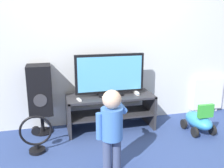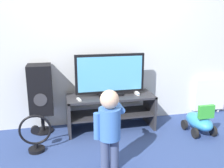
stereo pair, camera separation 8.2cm
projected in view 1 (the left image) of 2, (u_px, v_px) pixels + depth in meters
The scene contains 12 objects.
ground_plane at pixel (115, 135), 3.56m from camera, with size 16.00×16.00×0.00m, color navy.
wall_back at pixel (105, 40), 3.78m from camera, with size 10.00×0.06×2.60m.
tv_stand at pixel (110, 107), 3.71m from camera, with size 1.28×0.50×0.52m.
television at pixel (110, 75), 3.61m from camera, with size 1.01×0.20×0.61m.
game_console at pixel (136, 93), 3.73m from camera, with size 0.04×0.18×0.04m.
remote_primary at pixel (79, 100), 3.43m from camera, with size 0.06×0.13×0.03m.
remote_secondary at pixel (105, 98), 3.51m from camera, with size 0.06×0.13×0.03m.
child at pixel (112, 124), 2.63m from camera, with size 0.35×0.51×0.91m.
speaker_tower at pixel (40, 91), 3.51m from camera, with size 0.33×0.33×1.00m.
floor_fan at pixel (36, 136), 3.06m from camera, with size 0.39×0.20×0.48m.
ride_on_toy at pixel (199, 120), 3.63m from camera, with size 0.33×0.54×0.47m.
radiator at pixel (207, 94), 4.40m from camera, with size 0.57×0.08×0.62m.
Camera 1 is at (-0.85, -3.15, 1.61)m, focal length 40.00 mm.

